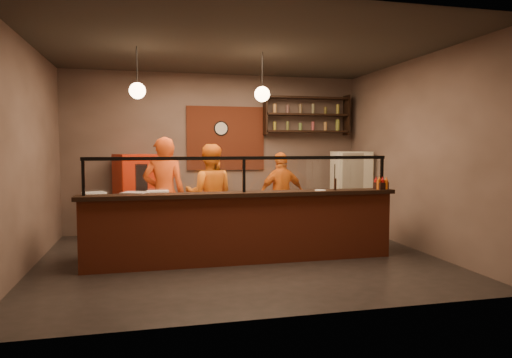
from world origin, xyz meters
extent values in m
plane|color=black|center=(0.00, 0.00, 0.00)|extent=(6.00, 6.00, 0.00)
plane|color=#332E27|center=(0.00, 0.00, 3.20)|extent=(6.00, 6.00, 0.00)
plane|color=#735E54|center=(0.00, 2.50, 1.60)|extent=(6.00, 0.00, 6.00)
plane|color=#735E54|center=(-3.00, 0.00, 1.60)|extent=(0.00, 5.00, 5.00)
plane|color=#735E54|center=(3.00, 0.00, 1.60)|extent=(0.00, 5.00, 5.00)
plane|color=#735E54|center=(0.00, -2.50, 1.60)|extent=(6.00, 0.00, 6.00)
cube|color=maroon|center=(0.20, 2.47, 1.90)|extent=(1.60, 0.04, 1.30)
cube|color=maroon|center=(0.00, -0.30, 0.50)|extent=(4.60, 0.25, 1.00)
cube|color=black|center=(0.00, -0.30, 1.03)|extent=(4.70, 0.37, 0.06)
cube|color=gray|center=(0.00, 0.20, 0.42)|extent=(4.60, 0.75, 0.85)
cube|color=silver|center=(0.00, 0.20, 0.88)|extent=(4.60, 0.75, 0.05)
cube|color=white|center=(0.00, -0.30, 1.31)|extent=(4.40, 0.02, 0.50)
cube|color=black|center=(0.00, -0.30, 1.56)|extent=(4.50, 0.05, 0.05)
cube|color=black|center=(-2.22, -0.30, 1.31)|extent=(0.04, 0.04, 0.50)
cube|color=black|center=(0.00, -0.30, 1.31)|extent=(0.04, 0.04, 0.50)
cube|color=black|center=(2.22, -0.30, 1.31)|extent=(0.04, 0.04, 0.50)
cube|color=black|center=(1.90, 2.32, 2.05)|extent=(1.80, 0.28, 0.04)
cube|color=black|center=(1.90, 2.32, 2.40)|extent=(1.80, 0.28, 0.04)
cube|color=black|center=(1.90, 2.32, 2.75)|extent=(1.80, 0.28, 0.04)
cube|color=black|center=(1.00, 2.32, 2.40)|extent=(0.04, 0.28, 0.85)
cube|color=black|center=(2.80, 2.32, 2.40)|extent=(0.04, 0.28, 0.85)
cylinder|color=black|center=(0.10, 2.46, 2.10)|extent=(0.30, 0.04, 0.30)
cylinder|color=black|center=(-1.50, 0.20, 2.90)|extent=(0.01, 0.01, 0.60)
sphere|color=#FFCB8C|center=(-1.50, 0.20, 2.55)|extent=(0.24, 0.24, 0.24)
cylinder|color=black|center=(0.40, 0.20, 2.90)|extent=(0.01, 0.01, 0.60)
sphere|color=#FFCB8C|center=(0.40, 0.20, 2.55)|extent=(0.24, 0.24, 0.24)
imported|color=#C44112|center=(-1.11, 0.79, 0.94)|extent=(0.71, 0.49, 1.88)
imported|color=orange|center=(-0.32, 1.11, 0.89)|extent=(0.97, 0.82, 1.77)
imported|color=orange|center=(1.10, 1.47, 0.81)|extent=(1.00, 0.54, 1.62)
cube|color=#E8E5C4|center=(2.60, 1.63, 0.81)|extent=(0.74, 0.70, 1.63)
cube|color=red|center=(-1.61, 2.15, 0.79)|extent=(0.86, 0.83, 1.58)
cylinder|color=beige|center=(0.68, 0.30, 0.91)|extent=(0.51, 0.51, 0.01)
cube|color=silver|center=(-2.15, 0.28, 0.98)|extent=(0.38, 0.34, 0.15)
cube|color=silver|center=(-1.23, 0.21, 0.98)|extent=(0.33, 0.26, 0.16)
cube|color=silver|center=(-1.56, -0.05, 0.99)|extent=(0.42, 0.38, 0.17)
cylinder|color=gold|center=(-0.79, 0.13, 0.93)|extent=(0.37, 0.11, 0.06)
cube|color=black|center=(2.20, -0.32, 1.11)|extent=(0.23, 0.20, 0.11)
cylinder|color=black|center=(1.43, -0.32, 1.15)|extent=(0.05, 0.05, 0.18)
cylinder|color=silver|center=(1.17, -0.35, 1.07)|extent=(0.19, 0.19, 0.01)
camera|label=1|loc=(-1.36, -6.82, 1.72)|focal=32.00mm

